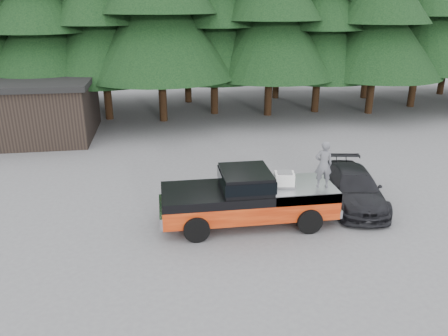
{
  "coord_description": "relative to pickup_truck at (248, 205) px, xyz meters",
  "views": [
    {
      "loc": [
        -1.24,
        -13.21,
        7.08
      ],
      "look_at": [
        0.75,
        0.0,
        2.04
      ],
      "focal_mm": 35.0,
      "sensor_mm": 36.0,
      "label": 1
    }
  ],
  "objects": [
    {
      "name": "utility_building",
      "position": [
        -10.57,
        12.05,
        1.0
      ],
      "size": [
        8.4,
        6.4,
        3.3
      ],
      "color": "black",
      "rests_on": "ground"
    },
    {
      "name": "ground",
      "position": [
        -1.57,
        0.05,
        -0.67
      ],
      "size": [
        120.0,
        120.0,
        0.0
      ],
      "primitive_type": "plane",
      "color": "#525254",
      "rests_on": "ground"
    },
    {
      "name": "man_on_bed",
      "position": [
        2.43,
        -0.34,
        1.47
      ],
      "size": [
        0.62,
        0.44,
        1.6
      ],
      "primitive_type": "imported",
      "rotation": [
        0.0,
        0.0,
        3.03
      ],
      "color": "#505056",
      "rests_on": "pickup_truck"
    },
    {
      "name": "truck_cab",
      "position": [
        -0.1,
        -0.0,
        0.96
      ],
      "size": [
        1.66,
        1.9,
        0.59
      ],
      "primitive_type": "cube",
      "color": "black",
      "rests_on": "pickup_truck"
    },
    {
      "name": "air_compressor",
      "position": [
        1.21,
        -0.08,
        0.89
      ],
      "size": [
        0.73,
        0.64,
        0.44
      ],
      "primitive_type": "cube",
      "rotation": [
        0.0,
        0.0,
        -0.18
      ],
      "color": "silver",
      "rests_on": "pickup_truck"
    },
    {
      "name": "parked_car",
      "position": [
        4.2,
        0.94,
        -0.02
      ],
      "size": [
        2.48,
        4.67,
        1.29
      ],
      "primitive_type": "imported",
      "rotation": [
        0.0,
        0.0,
        -0.16
      ],
      "color": "black",
      "rests_on": "ground"
    },
    {
      "name": "pickup_truck",
      "position": [
        0.0,
        0.0,
        0.0
      ],
      "size": [
        6.0,
        2.04,
        1.33
      ],
      "primitive_type": null,
      "color": "#CC4614",
      "rests_on": "ground"
    }
  ]
}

